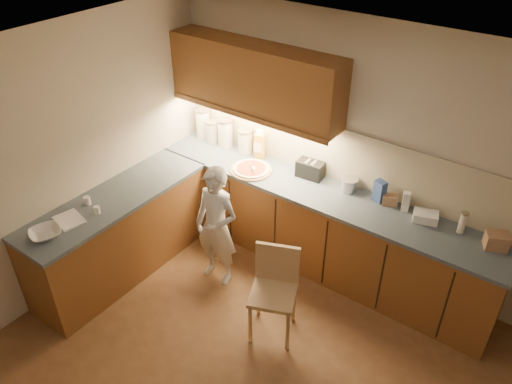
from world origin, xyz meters
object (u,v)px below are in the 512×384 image
oil_jug (260,145)px  wooden_chair (275,285)px  child (217,227)px  pizza_on_board (251,169)px  toaster (310,169)px

oil_jug → wooden_chair: bearing=-49.4°
child → wooden_chair: (0.85, -0.21, -0.14)m
pizza_on_board → toaster: size_ratio=1.54×
pizza_on_board → oil_jug: (-0.10, 0.29, 0.14)m
child → toaster: child is taller
wooden_chair → oil_jug: 1.69m
wooden_chair → child: bearing=142.8°
pizza_on_board → toaster: bearing=25.5°
pizza_on_board → oil_jug: oil_jug is taller
toaster → pizza_on_board: bearing=-159.0°
child → pizza_on_board: bearing=94.1°
pizza_on_board → toaster: 0.63m
pizza_on_board → child: child is taller
wooden_chair → toaster: toaster is taller
oil_jug → toaster: (0.66, -0.02, -0.07)m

